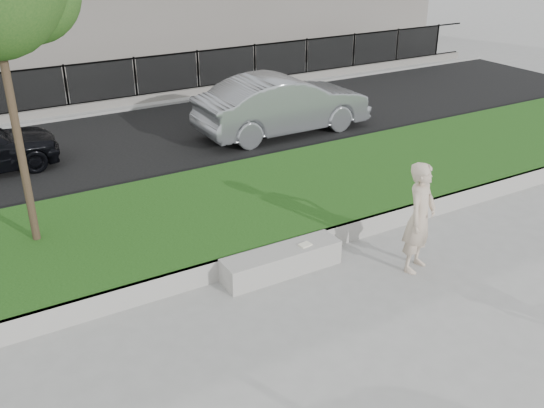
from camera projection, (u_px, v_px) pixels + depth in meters
ground at (288, 298)px, 9.82m from camera, size 90.00×90.00×0.00m
grass_bank at (210, 216)px, 12.08m from camera, size 34.00×4.00×0.40m
grass_kerb at (257, 259)px, 10.55m from camera, size 34.00×0.08×0.40m
street at (124, 145)px, 16.45m from camera, size 34.00×7.00×0.04m
far_pavement at (81, 104)px, 19.95m from camera, size 34.00×3.00×0.12m
iron_fence at (87, 97)px, 18.97m from camera, size 32.00×0.30×1.50m
stone_bench at (282, 261)px, 10.44m from camera, size 2.16×0.54×0.44m
man at (420, 218)px, 10.25m from camera, size 0.85×0.73×1.97m
book at (305, 245)px, 10.49m from camera, size 0.23×0.18×0.02m
car_silver at (283, 104)px, 17.02m from camera, size 5.00×1.76×1.65m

